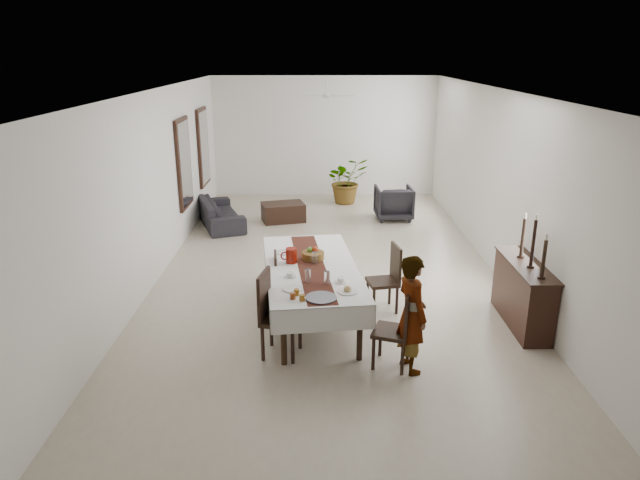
# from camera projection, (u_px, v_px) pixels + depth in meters

# --- Properties ---
(floor) EXTENTS (6.00, 12.00, 0.00)m
(floor) POSITION_uv_depth(u_px,v_px,m) (328.00, 275.00, 10.22)
(floor) COLOR #C1B399
(floor) RESTS_ON ground
(ceiling) EXTENTS (6.00, 12.00, 0.02)m
(ceiling) POSITION_uv_depth(u_px,v_px,m) (329.00, 91.00, 9.20)
(ceiling) COLOR white
(ceiling) RESTS_ON wall_back
(wall_back) EXTENTS (6.00, 0.02, 3.20)m
(wall_back) POSITION_uv_depth(u_px,v_px,m) (325.00, 137.00, 15.40)
(wall_back) COLOR white
(wall_back) RESTS_ON floor
(wall_front) EXTENTS (6.00, 0.02, 3.20)m
(wall_front) POSITION_uv_depth(u_px,v_px,m) (345.00, 382.00, 4.02)
(wall_front) COLOR white
(wall_front) RESTS_ON floor
(wall_left) EXTENTS (0.02, 12.00, 3.20)m
(wall_left) POSITION_uv_depth(u_px,v_px,m) (153.00, 188.00, 9.70)
(wall_left) COLOR white
(wall_left) RESTS_ON floor
(wall_right) EXTENTS (0.02, 12.00, 3.20)m
(wall_right) POSITION_uv_depth(u_px,v_px,m) (504.00, 187.00, 9.72)
(wall_right) COLOR white
(wall_right) RESTS_ON floor
(dining_table_top) EXTENTS (1.41, 2.77, 0.06)m
(dining_table_top) POSITION_uv_depth(u_px,v_px,m) (311.00, 268.00, 8.30)
(dining_table_top) COLOR black
(dining_table_top) RESTS_ON table_leg_fl
(table_leg_fl) EXTENTS (0.09, 0.09, 0.78)m
(table_leg_fl) POSITION_uv_depth(u_px,v_px,m) (284.00, 337.00, 7.19)
(table_leg_fl) COLOR black
(table_leg_fl) RESTS_ON floor
(table_leg_fr) EXTENTS (0.09, 0.09, 0.78)m
(table_leg_fr) POSITION_uv_depth(u_px,v_px,m) (360.00, 332.00, 7.30)
(table_leg_fr) COLOR black
(table_leg_fr) RESTS_ON floor
(table_leg_bl) EXTENTS (0.09, 0.09, 0.78)m
(table_leg_bl) POSITION_uv_depth(u_px,v_px,m) (275.00, 266.00, 9.57)
(table_leg_bl) COLOR black
(table_leg_bl) RESTS_ON floor
(table_leg_br) EXTENTS (0.09, 0.09, 0.78)m
(table_leg_br) POSITION_uv_depth(u_px,v_px,m) (332.00, 263.00, 9.68)
(table_leg_br) COLOR black
(table_leg_br) RESTS_ON floor
(tablecloth_top) EXTENTS (1.63, 2.99, 0.01)m
(tablecloth_top) POSITION_uv_depth(u_px,v_px,m) (311.00, 266.00, 8.29)
(tablecloth_top) COLOR white
(tablecloth_top) RESTS_ON dining_table_top
(tablecloth_drape_left) EXTENTS (0.34, 2.84, 0.33)m
(tablecloth_drape_left) POSITION_uv_depth(u_px,v_px,m) (267.00, 278.00, 8.27)
(tablecloth_drape_left) COLOR silver
(tablecloth_drape_left) RESTS_ON dining_table_top
(tablecloth_drape_right) EXTENTS (0.34, 2.84, 0.33)m
(tablecloth_drape_right) POSITION_uv_depth(u_px,v_px,m) (355.00, 274.00, 8.42)
(tablecloth_drape_right) COLOR white
(tablecloth_drape_right) RESTS_ON dining_table_top
(tablecloth_drape_near) EXTENTS (1.30, 0.16, 0.33)m
(tablecloth_drape_near) POSITION_uv_depth(u_px,v_px,m) (324.00, 320.00, 7.00)
(tablecloth_drape_near) COLOR silver
(tablecloth_drape_near) RESTS_ON dining_table_top
(tablecloth_drape_far) EXTENTS (1.30, 0.16, 0.33)m
(tablecloth_drape_far) POSITION_uv_depth(u_px,v_px,m) (302.00, 245.00, 9.69)
(tablecloth_drape_far) COLOR white
(tablecloth_drape_far) RESTS_ON dining_table_top
(table_runner) EXTENTS (0.71, 2.80, 0.00)m
(table_runner) POSITION_uv_depth(u_px,v_px,m) (311.00, 266.00, 8.29)
(table_runner) COLOR #582519
(table_runner) RESTS_ON tablecloth_top
(red_pitcher) EXTENTS (0.18, 0.18, 0.22)m
(red_pitcher) POSITION_uv_depth(u_px,v_px,m) (291.00, 256.00, 8.38)
(red_pitcher) COLOR maroon
(red_pitcher) RESTS_ON tablecloth_top
(pitcher_handle) EXTENTS (0.13, 0.04, 0.13)m
(pitcher_handle) POSITION_uv_depth(u_px,v_px,m) (285.00, 256.00, 8.37)
(pitcher_handle) COLOR maroon
(pitcher_handle) RESTS_ON red_pitcher
(wine_glass_near) EXTENTS (0.08, 0.08, 0.19)m
(wine_glass_near) POSITION_uv_depth(u_px,v_px,m) (327.00, 278.00, 7.60)
(wine_glass_near) COLOR white
(wine_glass_near) RESTS_ON tablecloth_top
(wine_glass_mid) EXTENTS (0.08, 0.08, 0.19)m
(wine_glass_mid) POSITION_uv_depth(u_px,v_px,m) (308.00, 276.00, 7.67)
(wine_glass_mid) COLOR silver
(wine_glass_mid) RESTS_ON tablecloth_top
(wine_glass_far) EXTENTS (0.08, 0.08, 0.19)m
(wine_glass_far) POSITION_uv_depth(u_px,v_px,m) (315.00, 258.00, 8.32)
(wine_glass_far) COLOR white
(wine_glass_far) RESTS_ON tablecloth_top
(teacup_right) EXTENTS (0.10, 0.10, 0.07)m
(teacup_right) POSITION_uv_depth(u_px,v_px,m) (341.00, 280.00, 7.69)
(teacup_right) COLOR white
(teacup_right) RESTS_ON saucer_right
(saucer_right) EXTENTS (0.17, 0.17, 0.01)m
(saucer_right) POSITION_uv_depth(u_px,v_px,m) (341.00, 282.00, 7.70)
(saucer_right) COLOR white
(saucer_right) RESTS_ON tablecloth_top
(teacup_left) EXTENTS (0.10, 0.10, 0.07)m
(teacup_left) POSITION_uv_depth(u_px,v_px,m) (290.00, 275.00, 7.88)
(teacup_left) COLOR white
(teacup_left) RESTS_ON saucer_left
(saucer_left) EXTENTS (0.17, 0.17, 0.01)m
(saucer_left) POSITION_uv_depth(u_px,v_px,m) (290.00, 276.00, 7.88)
(saucer_left) COLOR silver
(saucer_left) RESTS_ON tablecloth_top
(plate_near_right) EXTENTS (0.27, 0.27, 0.02)m
(plate_near_right) POSITION_uv_depth(u_px,v_px,m) (347.00, 291.00, 7.39)
(plate_near_right) COLOR silver
(plate_near_right) RESTS_ON tablecloth_top
(bread_near_right) EXTENTS (0.10, 0.10, 0.10)m
(bread_near_right) POSITION_uv_depth(u_px,v_px,m) (348.00, 289.00, 7.38)
(bread_near_right) COLOR tan
(bread_near_right) RESTS_ON plate_near_right
(plate_near_left) EXTENTS (0.27, 0.27, 0.02)m
(plate_near_left) POSITION_uv_depth(u_px,v_px,m) (293.00, 289.00, 7.47)
(plate_near_left) COLOR white
(plate_near_left) RESTS_ON tablecloth_top
(plate_far_left) EXTENTS (0.27, 0.27, 0.02)m
(plate_far_left) POSITION_uv_depth(u_px,v_px,m) (284.00, 252.00, 8.82)
(plate_far_left) COLOR silver
(plate_far_left) RESTS_ON tablecloth_top
(serving_tray) EXTENTS (0.40, 0.40, 0.02)m
(serving_tray) POSITION_uv_depth(u_px,v_px,m) (321.00, 298.00, 7.19)
(serving_tray) COLOR #47464C
(serving_tray) RESTS_ON tablecloth_top
(jam_jar_a) EXTENTS (0.07, 0.07, 0.08)m
(jam_jar_a) POSITION_uv_depth(u_px,v_px,m) (302.00, 298.00, 7.12)
(jam_jar_a) COLOR #915E15
(jam_jar_a) RESTS_ON tablecloth_top
(jam_jar_b) EXTENTS (0.07, 0.07, 0.08)m
(jam_jar_b) POSITION_uv_depth(u_px,v_px,m) (293.00, 296.00, 7.17)
(jam_jar_b) COLOR brown
(jam_jar_b) RESTS_ON tablecloth_top
(jam_jar_c) EXTENTS (0.07, 0.07, 0.08)m
(jam_jar_c) POSITION_uv_depth(u_px,v_px,m) (296.00, 292.00, 7.28)
(jam_jar_c) COLOR #915D15
(jam_jar_c) RESTS_ON tablecloth_top
(fruit_basket) EXTENTS (0.33, 0.33, 0.11)m
(fruit_basket) POSITION_uv_depth(u_px,v_px,m) (313.00, 256.00, 8.54)
(fruit_basket) COLOR brown
(fruit_basket) RESTS_ON tablecloth_top
(fruit_red) EXTENTS (0.10, 0.10, 0.10)m
(fruit_red) POSITION_uv_depth(u_px,v_px,m) (315.00, 250.00, 8.54)
(fruit_red) COLOR #A62F10
(fruit_red) RESTS_ON fruit_basket
(fruit_green) EXTENTS (0.09, 0.09, 0.09)m
(fruit_green) POSITION_uv_depth(u_px,v_px,m) (310.00, 250.00, 8.54)
(fruit_green) COLOR #4D8427
(fruit_green) RESTS_ON fruit_basket
(chair_right_near_seat) EXTENTS (0.57, 0.57, 0.05)m
(chair_right_near_seat) POSITION_uv_depth(u_px,v_px,m) (392.00, 332.00, 7.15)
(chair_right_near_seat) COLOR black
(chair_right_near_seat) RESTS_ON chair_right_near_leg_fl
(chair_right_near_leg_fl) EXTENTS (0.06, 0.06, 0.44)m
(chair_right_near_leg_fl) POSITION_uv_depth(u_px,v_px,m) (402.00, 359.00, 7.00)
(chair_right_near_leg_fl) COLOR black
(chair_right_near_leg_fl) RESTS_ON floor
(chair_right_near_leg_fr) EXTENTS (0.06, 0.06, 0.44)m
(chair_right_near_leg_fr) POSITION_uv_depth(u_px,v_px,m) (408.00, 345.00, 7.33)
(chair_right_near_leg_fr) COLOR black
(chair_right_near_leg_fr) RESTS_ON floor
(chair_right_near_leg_bl) EXTENTS (0.06, 0.06, 0.44)m
(chair_right_near_leg_bl) POSITION_uv_depth(u_px,v_px,m) (373.00, 354.00, 7.12)
(chair_right_near_leg_bl) COLOR black
(chair_right_near_leg_bl) RESTS_ON floor
(chair_right_near_leg_br) EXTENTS (0.06, 0.06, 0.44)m
(chair_right_near_leg_br) POSITION_uv_depth(u_px,v_px,m) (380.00, 340.00, 7.45)
(chair_right_near_leg_br) COLOR black
(chair_right_near_leg_br) RESTS_ON floor
(chair_right_near_back) EXTENTS (0.19, 0.44, 0.57)m
(chair_right_near_back) POSITION_uv_depth(u_px,v_px,m) (409.00, 312.00, 6.99)
(chair_right_near_back) COLOR black
(chair_right_near_back) RESTS_ON chair_right_near_seat
(chair_right_far_seat) EXTENTS (0.52, 0.52, 0.05)m
(chair_right_far_seat) POSITION_uv_depth(u_px,v_px,m) (382.00, 282.00, 8.70)
(chair_right_far_seat) COLOR black
(chair_right_far_seat) RESTS_ON chair_right_far_leg_fl
(chair_right_far_leg_fl) EXTENTS (0.05, 0.05, 0.44)m
(chair_right_far_leg_fl) POSITION_uv_depth(u_px,v_px,m) (397.00, 301.00, 8.64)
(chair_right_far_leg_fl) COLOR black
(chair_right_far_leg_fl) RESTS_ON floor
(chair_right_far_leg_fr) EXTENTS (0.05, 0.05, 0.44)m
(chair_right_far_leg_fr) POSITION_uv_depth(u_px,v_px,m) (390.00, 291.00, 8.98)
(chair_right_far_leg_fr) COLOR black
(chair_right_far_leg_fr) RESTS_ON floor
(chair_right_far_leg_bl) EXTENTS (0.05, 0.05, 0.44)m
(chair_right_far_leg_bl) POSITION_uv_depth(u_px,v_px,m) (374.00, 302.00, 8.57)
(chair_right_far_leg_bl) COLOR black
(chair_right_far_leg_bl) RESTS_ON floor
(chair_right_far_leg_br) EXTENTS (0.05, 0.05, 0.44)m
(chair_right_far_leg_br) POSITION_uv_depth(u_px,v_px,m) (367.00, 293.00, 8.91)
(chair_right_far_leg_br) COLOR black
(chair_right_far_leg_br) RESTS_ON floor
(chair_right_far_back) EXTENTS (0.12, 0.44, 0.56)m
(chair_right_far_back) POSITION_uv_depth(u_px,v_px,m) (396.00, 263.00, 8.64)
(chair_right_far_back) COLOR black
(chair_right_far_back) RESTS_ON chair_right_far_seat
(chair_left_near_seat) EXTENTS (0.57, 0.57, 0.06)m
(chair_left_near_seat) POSITION_uv_depth(u_px,v_px,m) (281.00, 319.00, 7.39)
(chair_left_near_seat) COLOR black
(chair_left_near_seat) RESTS_ON chair_left_near_leg_fl
(chair_left_near_leg_fl) EXTENTS (0.06, 0.06, 0.48)m
(chair_left_near_leg_fl) POSITION_uv_depth(u_px,v_px,m) (271.00, 330.00, 7.70)
(chair_left_near_leg_fl) COLOR black
(chair_left_near_leg_fl) RESTS_ON floor
(chair_left_near_leg_fr) EXTENTS (0.06, 0.06, 0.48)m
(chair_left_near_leg_fr) POSITION_uv_depth(u_px,v_px,m) (263.00, 344.00, 7.33)
(chair_left_near_leg_fr) COLOR black
(chair_left_near_leg_fr) RESTS_ON floor
(chair_left_near_leg_bl) EXTENTS (0.06, 0.06, 0.48)m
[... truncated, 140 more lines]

